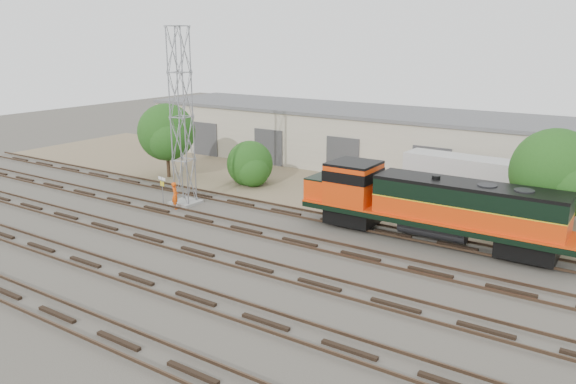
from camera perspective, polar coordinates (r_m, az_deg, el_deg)
The scene contains 12 objects.
ground at distance 32.22m, azimuth -0.25°, elevation -6.00°, with size 140.00×140.00×0.00m, color #47423A.
dirt_strip at distance 44.84m, azimuth 10.48°, elevation -0.06°, with size 80.00×16.00×0.02m, color #726047.
tracks at distance 29.93m, azimuth -3.48°, elevation -7.59°, with size 80.00×20.40×0.28m.
warehouse at distance 51.52m, azimuth 14.21°, elevation 4.74°, with size 58.40×10.40×5.30m.
locomotive at distance 34.01m, azimuth 14.16°, elevation -1.25°, with size 16.50×2.90×3.97m.
signal_tower at distance 40.63m, azimuth -10.73°, elevation 7.15°, with size 1.85×1.85×12.55m.
sign_post at distance 41.60m, azimuth -12.66°, elevation 0.68°, with size 0.85×0.20×2.09m.
worker at distance 40.58m, azimuth -11.39°, elevation -0.34°, with size 0.70×0.46×1.93m, color #E74C0C.
semi_trailer at distance 41.39m, azimuth 19.97°, elevation 1.22°, with size 11.93×3.06×3.63m.
tree_west at distance 49.18m, azimuth -12.19°, elevation 5.77°, with size 5.15×4.90×6.41m.
tree_mid at distance 46.43m, azimuth -3.81°, elevation 2.70°, with size 4.02×3.82×3.82m.
tree_east at distance 35.79m, azimuth 25.78°, elevation 1.56°, with size 5.28×5.03×6.79m.
Camera 1 is at (16.71, -24.92, 11.73)m, focal length 35.00 mm.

